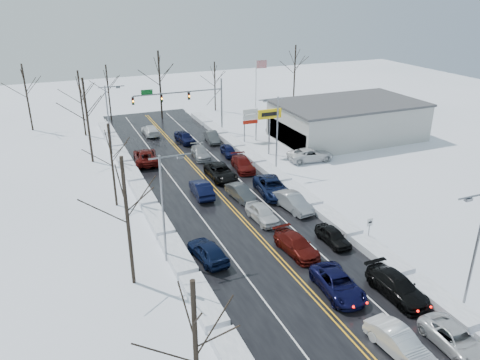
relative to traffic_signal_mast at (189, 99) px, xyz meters
name	(u,v)px	position (x,y,z in m)	size (l,w,h in m)	color
ground	(244,220)	(-3.45, -27.99, -5.48)	(160.00, 160.00, 0.00)	white
road_surface	(236,211)	(-3.45, -25.99, -5.47)	(14.00, 84.00, 0.01)	black
snow_bank_left	(159,226)	(-11.05, -25.99, -5.48)	(1.72, 72.00, 0.67)	white
snow_bank_right	(303,199)	(4.15, -25.99, -5.48)	(1.72, 72.00, 0.67)	white
traffic_signal_mast	(189,99)	(0.00, 0.00, 0.00)	(13.28, 0.39, 8.00)	slate
tires_plus_sign	(270,117)	(7.05, -12.00, -0.49)	(3.20, 0.34, 6.00)	slate
used_vehicles_sign	(250,118)	(7.05, -5.99, -2.16)	(2.20, 0.22, 4.65)	slate
speed_limit_sign	(370,226)	(4.75, -35.99, -3.84)	(0.55, 0.09, 2.35)	slate
flagpole	(257,87)	(11.72, 2.01, 0.45)	(1.87, 1.20, 10.00)	silver
dealership_building	(347,120)	(20.53, -9.99, -2.82)	(20.40, 12.40, 5.30)	#ABAAA6
streetlight_se	(475,243)	(4.85, -45.99, -0.17)	(3.20, 0.25, 9.00)	slate
streetlight_ne	(276,129)	(4.85, -17.99, -0.17)	(3.20, 0.25, 9.00)	slate
streetlight_sw	(165,200)	(-11.74, -31.99, -0.17)	(3.20, 0.25, 9.00)	slate
streetlight_nw	(110,114)	(-11.74, -3.99, -0.17)	(3.20, 0.25, 9.00)	slate
tree_left_a	(195,332)	(-14.45, -47.99, 0.81)	(3.60, 3.60, 9.00)	#2D231C
tree_left_b	(125,198)	(-14.95, -33.99, 1.51)	(4.00, 4.00, 10.00)	#2D231C
tree_left_c	(111,149)	(-13.95, -19.99, 0.46)	(3.40, 3.40, 8.50)	#2D231C
tree_left_d	(86,104)	(-14.65, -5.99, 1.86)	(4.20, 4.20, 10.50)	#2D231C
tree_left_e	(80,91)	(-14.25, 6.01, 1.16)	(3.80, 3.80, 9.50)	#2D231C
tree_far_a	(25,84)	(-21.45, 12.01, 1.51)	(4.00, 4.00, 10.00)	#2D231C
tree_far_b	(107,82)	(-9.45, 13.01, 0.81)	(3.60, 3.60, 9.00)	#2D231C
tree_far_c	(159,72)	(-1.45, 11.01, 2.21)	(4.40, 4.40, 11.00)	#2D231C
tree_far_d	(215,77)	(8.55, 12.51, 0.46)	(3.40, 3.40, 8.50)	#2D231C
tree_far_e	(295,63)	(24.55, 13.01, 1.86)	(4.20, 4.20, 10.50)	#2D231C
queued_car_1	(397,352)	(-1.67, -47.39, -5.48)	(1.60, 4.59, 1.51)	white
queued_car_2	(337,292)	(-1.65, -40.94, -5.48)	(2.42, 5.25, 1.46)	black
queued_car_3	(296,252)	(-1.71, -34.99, -5.48)	(2.04, 5.01, 1.46)	#4C0D0A
queued_car_4	(262,220)	(-1.85, -28.71, -5.48)	(1.81, 4.49, 1.53)	silver
queued_car_5	(241,199)	(-1.83, -23.44, -5.48)	(1.52, 4.36, 1.44)	#3C3E41
queued_car_6	(221,178)	(-1.74, -17.41, -5.48)	(2.60, 5.64, 1.57)	black
queued_car_7	(201,158)	(-1.68, -9.90, -5.48)	(1.96, 4.83, 1.40)	gray
queued_car_8	(185,143)	(-1.72, -3.12, -5.48)	(1.84, 4.58, 1.56)	black
queued_car_10	(454,348)	(1.76, -48.51, -5.48)	(2.22, 4.80, 1.34)	silver
queued_car_11	(396,296)	(2.00, -42.90, -5.48)	(2.18, 5.35, 1.55)	black
queued_car_12	(333,243)	(1.95, -34.85, -5.48)	(1.60, 3.99, 1.36)	black
queued_car_13	(293,210)	(1.94, -27.78, -5.48)	(1.72, 4.92, 1.62)	#94969C
queued_car_14	(272,194)	(1.68, -23.68, -5.48)	(2.77, 6.01, 1.67)	black
queued_car_15	(243,170)	(1.65, -15.93, -5.48)	(2.08, 5.13, 1.49)	#4D0C0A
queued_car_16	(229,155)	(1.98, -10.52, -5.48)	(1.56, 3.88, 1.32)	black
queued_car_17	(212,142)	(1.92, -4.27, -5.48)	(1.55, 4.44, 1.46)	#3F4244
oncoming_car_0	(202,196)	(-5.30, -21.15, -5.48)	(1.70, 4.86, 1.60)	black
oncoming_car_1	(146,163)	(-8.56, -9.00, -5.48)	(2.77, 6.02, 1.67)	#4C0C0A
oncoming_car_2	(151,135)	(-5.36, 2.49, -5.48)	(2.01, 4.94, 1.43)	white
oncoming_car_3	(208,259)	(-8.81, -33.16, -5.48)	(1.91, 4.74, 1.62)	black
parked_car_0	(310,161)	(10.75, -16.33, -5.48)	(2.69, 5.83, 1.62)	silver
parked_car_1	(314,150)	(13.39, -12.97, -5.48)	(2.11, 5.19, 1.51)	#383B3D
parked_car_2	(276,135)	(11.67, -5.05, -5.48)	(1.81, 4.51, 1.54)	#9EA1A6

